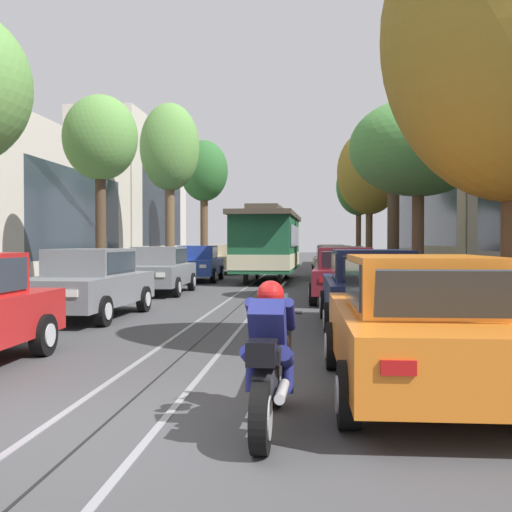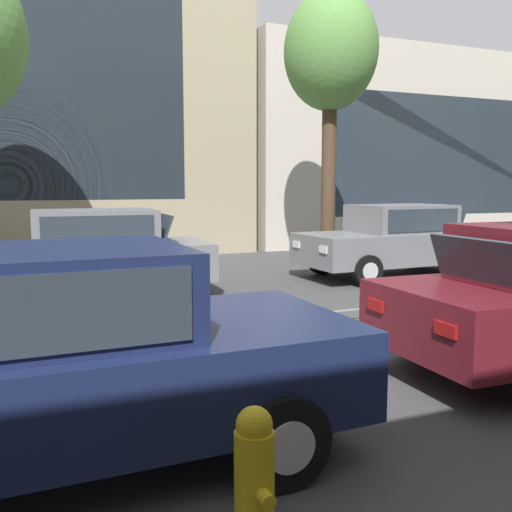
{
  "view_description": "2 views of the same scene",
  "coord_description": "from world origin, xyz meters",
  "px_view_note": "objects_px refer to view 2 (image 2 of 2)",
  "views": [
    {
      "loc": [
        1.96,
        -5.46,
        1.73
      ],
      "look_at": [
        -0.38,
        19.92,
        1.15
      ],
      "focal_mm": 42.68,
      "sensor_mm": 36.0,
      "label": 1
    },
    {
      "loc": [
        7.3,
        6.78,
        2.01
      ],
      "look_at": [
        -1.29,
        10.44,
        0.86
      ],
      "focal_mm": 40.56,
      "sensor_mm": 36.0,
      "label": 2
    }
  ],
  "objects_px": {
    "parked_car_grey_second_left": "(89,254)",
    "fire_hydrant": "(254,481)",
    "parked_car_grey_mid_left": "(396,240)",
    "street_tree_kerb_left_second": "(330,55)",
    "parked_car_navy_second_right": "(51,360)"
  },
  "relations": [
    {
      "from": "parked_car_grey_mid_left",
      "to": "street_tree_kerb_left_second",
      "type": "xyz_separation_m",
      "value": [
        -1.75,
        -0.73,
        4.24
      ]
    },
    {
      "from": "street_tree_kerb_left_second",
      "to": "fire_hydrant",
      "type": "bearing_deg",
      "value": -32.08
    },
    {
      "from": "parked_car_grey_second_left",
      "to": "fire_hydrant",
      "type": "distance_m",
      "value": 7.72
    },
    {
      "from": "parked_car_grey_second_left",
      "to": "parked_car_grey_mid_left",
      "type": "xyz_separation_m",
      "value": [
        -0.05,
        6.59,
        0.0
      ]
    },
    {
      "from": "parked_car_grey_second_left",
      "to": "parked_car_navy_second_right",
      "type": "bearing_deg",
      "value": -9.33
    },
    {
      "from": "street_tree_kerb_left_second",
      "to": "parked_car_navy_second_right",
      "type": "bearing_deg",
      "value": -40.5
    },
    {
      "from": "parked_car_grey_mid_left",
      "to": "parked_car_navy_second_right",
      "type": "relative_size",
      "value": 1.0
    },
    {
      "from": "parked_car_grey_second_left",
      "to": "parked_car_navy_second_right",
      "type": "distance_m",
      "value": 6.35
    },
    {
      "from": "parked_car_navy_second_right",
      "to": "street_tree_kerb_left_second",
      "type": "bearing_deg",
      "value": 139.5
    },
    {
      "from": "parked_car_grey_mid_left",
      "to": "fire_hydrant",
      "type": "xyz_separation_m",
      "value": [
        7.76,
        -6.69,
        -0.38
      ]
    },
    {
      "from": "parked_car_grey_second_left",
      "to": "street_tree_kerb_left_second",
      "type": "distance_m",
      "value": 7.46
    },
    {
      "from": "parked_car_grey_second_left",
      "to": "fire_hydrant",
      "type": "height_order",
      "value": "parked_car_grey_second_left"
    },
    {
      "from": "street_tree_kerb_left_second",
      "to": "fire_hydrant",
      "type": "distance_m",
      "value": 12.15
    },
    {
      "from": "parked_car_grey_mid_left",
      "to": "street_tree_kerb_left_second",
      "type": "distance_m",
      "value": 4.65
    },
    {
      "from": "parked_car_grey_second_left",
      "to": "fire_hydrant",
      "type": "relative_size",
      "value": 5.25
    }
  ]
}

